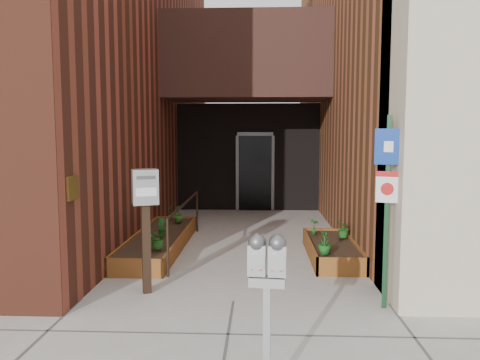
# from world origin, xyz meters

# --- Properties ---
(ground) EXTENTS (80.00, 80.00, 0.00)m
(ground) POSITION_xyz_m (0.00, 0.00, 0.00)
(ground) COLOR #9E9991
(ground) RESTS_ON ground
(architecture) EXTENTS (20.00, 14.60, 10.00)m
(architecture) POSITION_xyz_m (-0.18, 6.89, 4.98)
(architecture) COLOR brown
(architecture) RESTS_ON ground
(planter_left) EXTENTS (0.90, 3.60, 0.30)m
(planter_left) POSITION_xyz_m (-1.55, 2.70, 0.13)
(planter_left) COLOR brown
(planter_left) RESTS_ON ground
(planter_right) EXTENTS (0.80, 2.20, 0.30)m
(planter_right) POSITION_xyz_m (1.60, 2.20, 0.13)
(planter_right) COLOR brown
(planter_right) RESTS_ON ground
(handrail) EXTENTS (0.04, 3.34, 0.90)m
(handrail) POSITION_xyz_m (-1.05, 2.65, 0.75)
(handrail) COLOR black
(handrail) RESTS_ON ground
(parking_meter) EXTENTS (0.32, 0.16, 1.39)m
(parking_meter) POSITION_xyz_m (0.40, -2.23, 1.07)
(parking_meter) COLOR #ABABAD
(parking_meter) RESTS_ON ground
(sign_post) EXTENTS (0.31, 0.13, 2.40)m
(sign_post) POSITION_xyz_m (1.89, -0.14, 1.47)
(sign_post) COLOR #12331B
(sign_post) RESTS_ON ground
(payment_dropbox) EXTENTS (0.40, 0.35, 1.70)m
(payment_dropbox) POSITION_xyz_m (-1.20, 0.29, 1.22)
(payment_dropbox) COLOR black
(payment_dropbox) RESTS_ON ground
(shrub_left_a) EXTENTS (0.43, 0.43, 0.34)m
(shrub_left_a) POSITION_xyz_m (-1.32, 1.56, 0.47)
(shrub_left_a) COLOR #23631C
(shrub_left_a) RESTS_ON planter_left
(shrub_left_b) EXTENTS (0.25, 0.25, 0.32)m
(shrub_left_b) POSITION_xyz_m (-1.46, 2.48, 0.46)
(shrub_left_b) COLOR #18541C
(shrub_left_b) RESTS_ON planter_left
(shrub_left_c) EXTENTS (0.28, 0.28, 0.36)m
(shrub_left_c) POSITION_xyz_m (-1.38, 3.83, 0.48)
(shrub_left_c) COLOR #295D1A
(shrub_left_c) RESTS_ON planter_left
(shrub_left_d) EXTENTS (0.20, 0.20, 0.32)m
(shrub_left_d) POSITION_xyz_m (-1.61, 4.15, 0.46)
(shrub_left_d) COLOR #17531B
(shrub_left_d) RESTS_ON planter_left
(shrub_right_a) EXTENTS (0.23, 0.23, 0.37)m
(shrub_right_a) POSITION_xyz_m (1.35, 1.30, 0.48)
(shrub_right_a) COLOR #175118
(shrub_right_a) RESTS_ON planter_right
(shrub_right_b) EXTENTS (0.23, 0.23, 0.31)m
(shrub_right_b) POSITION_xyz_m (1.35, 2.72, 0.45)
(shrub_right_b) COLOR #1A5E20
(shrub_right_b) RESTS_ON planter_right
(shrub_right_c) EXTENTS (0.37, 0.37, 0.33)m
(shrub_right_c) POSITION_xyz_m (1.85, 2.49, 0.46)
(shrub_right_c) COLOR #1C5C1A
(shrub_right_c) RESTS_ON planter_right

